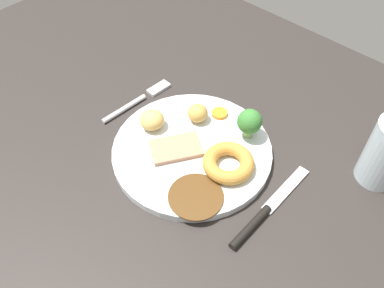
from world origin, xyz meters
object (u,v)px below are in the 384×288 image
Objects in this scene: carrot_coin_front at (220,113)px; meat_slice_main at (176,148)px; roast_potato_right at (152,120)px; knife at (264,212)px; fork at (139,100)px; broccoli_floret at (250,122)px; dinner_plate at (192,151)px; yorkshire_pudding at (228,163)px; roast_potato_left at (198,114)px.

meat_slice_main is at bearing -89.29° from carrot_coin_front.
carrot_coin_front is at bearing 57.07° from roast_potato_right.
fork is at bearing 82.75° from knife.
fork is (-20.62, -6.02, -4.16)cm from broccoli_floret.
dinner_plate is 15.62cm from knife.
fork is at bearing 171.27° from dinner_plate.
carrot_coin_front is at bearing 59.05° from knife.
yorkshire_pudding reaches higher than dinner_plate.
carrot_coin_front is 20.12cm from knife.
broccoli_floret is at bearing 47.44° from knife.
dinner_plate is 7.48× the size of roast_potato_left.
roast_potato_right is (-15.03, -2.02, 0.49)cm from yorkshire_pudding.
yorkshire_pudding reaches higher than fork.
meat_slice_main is 1.00× the size of yorkshire_pudding.
fork is (-22.58, 1.46, -2.12)cm from yorkshire_pudding.
carrot_coin_front is at bearing -62.50° from fork.
roast_potato_right reaches higher than meat_slice_main.
broccoli_floret is (-1.96, 7.48, 2.04)cm from yorkshire_pudding.
yorkshire_pudding is 15.17cm from roast_potato_right.
fork is at bearing 162.42° from meat_slice_main.
dinner_plate is 15.98cm from fork.
meat_slice_main is 1.92× the size of roast_potato_right.
meat_slice_main is at bearing 92.23° from knife.
fork is (-12.20, -2.98, -2.58)cm from roast_potato_left.
roast_potato_left and roast_potato_right have the same top height.
dinner_plate is at bearing 7.29° from roast_potato_right.
roast_potato_left is at bearing -117.31° from carrot_coin_front.
knife is (10.75, -9.63, -4.10)cm from broccoli_floret.
broccoli_floret reaches higher than carrot_coin_front.
roast_potato_left is at bearing 156.85° from yorkshire_pudding.
dinner_plate is 6.24× the size of roast_potato_right.
dinner_plate is 6.87cm from roast_potato_left.
roast_potato_left is 7.95cm from roast_potato_right.
dinner_plate is at bearing -56.39° from roast_potato_left.
meat_slice_main is 11.00cm from carrot_coin_front.
yorkshire_pudding is 11.72cm from carrot_coin_front.
roast_potato_left is 0.83× the size of roast_potato_right.
knife is (17.34, -10.12, -1.26)cm from carrot_coin_front.
yorkshire_pudding reaches higher than meat_slice_main.
roast_potato_left reaches higher than carrot_coin_front.
broccoli_floret is 15.00cm from knife.
roast_potato_right reaches higher than yorkshire_pudding.
meat_slice_main is at bearing -160.23° from yorkshire_pudding.
yorkshire_pudding is 1.51× the size of broccoli_floret.
broccoli_floret reaches higher than meat_slice_main.
knife is (17.20, 0.87, -1.35)cm from meat_slice_main.
carrot_coin_front is at bearing 90.71° from meat_slice_main.
yorkshire_pudding is 2.31× the size of roast_potato_left.
dinner_plate is at bearing -96.13° from fork.
meat_slice_main is at bearing -8.68° from roast_potato_right.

